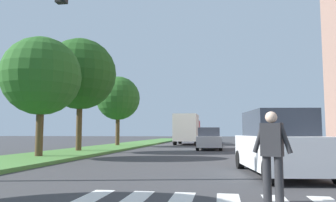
{
  "coord_description": "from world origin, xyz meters",
  "views": [
    {
      "loc": [
        0.33,
        -0.08,
        1.3
      ],
      "look_at": [
        -2.24,
        15.89,
        2.83
      ],
      "focal_mm": 35.15,
      "sensor_mm": 36.0,
      "label": 1
    }
  ],
  "objects_px": {
    "traffic_light_gantry": "(61,14)",
    "truck_box_delivery": "(187,129)",
    "sedan_distant": "(205,136)",
    "sedan_far_horizon": "(198,135)",
    "tree_far": "(80,74)",
    "tree_distant": "(118,98)",
    "tree_mid": "(41,76)",
    "pedestrian_performer": "(272,152)",
    "suv_crossing": "(279,144)",
    "sedan_midblock": "(209,139)"
  },
  "relations": [
    {
      "from": "tree_mid",
      "to": "pedestrian_performer",
      "type": "xyz_separation_m",
      "value": [
        9.68,
        -8.44,
        -3.12
      ]
    },
    {
      "from": "traffic_light_gantry",
      "to": "pedestrian_performer",
      "type": "distance_m",
      "value": 6.27
    },
    {
      "from": "sedan_far_horizon",
      "to": "truck_box_delivery",
      "type": "relative_size",
      "value": 0.74
    },
    {
      "from": "pedestrian_performer",
      "to": "tree_far",
      "type": "bearing_deg",
      "value": 126.5
    },
    {
      "from": "tree_far",
      "to": "pedestrian_performer",
      "type": "bearing_deg",
      "value": -53.5
    },
    {
      "from": "tree_mid",
      "to": "sedan_midblock",
      "type": "distance_m",
      "value": 13.22
    },
    {
      "from": "tree_distant",
      "to": "pedestrian_performer",
      "type": "distance_m",
      "value": 24.29
    },
    {
      "from": "sedan_midblock",
      "to": "tree_far",
      "type": "bearing_deg",
      "value": -146.22
    },
    {
      "from": "suv_crossing",
      "to": "traffic_light_gantry",
      "type": "bearing_deg",
      "value": -155.27
    },
    {
      "from": "tree_far",
      "to": "sedan_distant",
      "type": "relative_size",
      "value": 1.74
    },
    {
      "from": "traffic_light_gantry",
      "to": "sedan_distant",
      "type": "distance_m",
      "value": 33.15
    },
    {
      "from": "truck_box_delivery",
      "to": "sedan_far_horizon",
      "type": "bearing_deg",
      "value": 90.95
    },
    {
      "from": "sedan_midblock",
      "to": "sedan_distant",
      "type": "height_order",
      "value": "sedan_distant"
    },
    {
      "from": "tree_far",
      "to": "tree_distant",
      "type": "bearing_deg",
      "value": 91.5
    },
    {
      "from": "suv_crossing",
      "to": "sedan_distant",
      "type": "xyz_separation_m",
      "value": [
        -3.65,
        30.18,
        -0.16
      ]
    },
    {
      "from": "pedestrian_performer",
      "to": "suv_crossing",
      "type": "distance_m",
      "value": 4.19
    },
    {
      "from": "tree_far",
      "to": "sedan_midblock",
      "type": "distance_m",
      "value": 10.47
    },
    {
      "from": "traffic_light_gantry",
      "to": "tree_mid",
      "type": "bearing_deg",
      "value": 123.38
    },
    {
      "from": "tree_distant",
      "to": "sedan_midblock",
      "type": "height_order",
      "value": "tree_distant"
    },
    {
      "from": "tree_far",
      "to": "truck_box_delivery",
      "type": "bearing_deg",
      "value": 70.06
    },
    {
      "from": "truck_box_delivery",
      "to": "tree_mid",
      "type": "bearing_deg",
      "value": -104.94
    },
    {
      "from": "truck_box_delivery",
      "to": "suv_crossing",
      "type": "bearing_deg",
      "value": -77.65
    },
    {
      "from": "pedestrian_performer",
      "to": "truck_box_delivery",
      "type": "height_order",
      "value": "truck_box_delivery"
    },
    {
      "from": "sedan_distant",
      "to": "truck_box_delivery",
      "type": "distance_m",
      "value": 6.45
    },
    {
      "from": "traffic_light_gantry",
      "to": "truck_box_delivery",
      "type": "height_order",
      "value": "traffic_light_gantry"
    },
    {
      "from": "traffic_light_gantry",
      "to": "sedan_midblock",
      "type": "height_order",
      "value": "traffic_light_gantry"
    },
    {
      "from": "suv_crossing",
      "to": "sedan_far_horizon",
      "type": "bearing_deg",
      "value": 97.2
    },
    {
      "from": "tree_far",
      "to": "pedestrian_performer",
      "type": "relative_size",
      "value": 4.23
    },
    {
      "from": "tree_distant",
      "to": "truck_box_delivery",
      "type": "height_order",
      "value": "tree_distant"
    },
    {
      "from": "tree_mid",
      "to": "truck_box_delivery",
      "type": "distance_m",
      "value": 20.49
    },
    {
      "from": "truck_box_delivery",
      "to": "sedan_midblock",
      "type": "bearing_deg",
      "value": -74.87
    },
    {
      "from": "sedan_midblock",
      "to": "sedan_far_horizon",
      "type": "bearing_deg",
      "value": 95.58
    },
    {
      "from": "tree_distant",
      "to": "sedan_distant",
      "type": "bearing_deg",
      "value": 59.87
    },
    {
      "from": "sedan_far_horizon",
      "to": "tree_mid",
      "type": "bearing_deg",
      "value": -97.01
    },
    {
      "from": "tree_distant",
      "to": "sedan_far_horizon",
      "type": "height_order",
      "value": "tree_distant"
    },
    {
      "from": "suv_crossing",
      "to": "truck_box_delivery",
      "type": "bearing_deg",
      "value": 102.35
    },
    {
      "from": "tree_far",
      "to": "tree_distant",
      "type": "height_order",
      "value": "tree_far"
    },
    {
      "from": "tree_mid",
      "to": "pedestrian_performer",
      "type": "height_order",
      "value": "tree_mid"
    },
    {
      "from": "sedan_distant",
      "to": "sedan_far_horizon",
      "type": "distance_m",
      "value": 14.21
    },
    {
      "from": "tree_distant",
      "to": "traffic_light_gantry",
      "type": "distance_m",
      "value": 21.05
    },
    {
      "from": "tree_mid",
      "to": "truck_box_delivery",
      "type": "xyz_separation_m",
      "value": [
        5.25,
        19.66,
        -2.42
      ]
    },
    {
      "from": "tree_far",
      "to": "suv_crossing",
      "type": "height_order",
      "value": "tree_far"
    },
    {
      "from": "pedestrian_performer",
      "to": "sedan_distant",
      "type": "height_order",
      "value": "pedestrian_performer"
    },
    {
      "from": "sedan_far_horizon",
      "to": "pedestrian_performer",
      "type": "bearing_deg",
      "value": -84.37
    },
    {
      "from": "suv_crossing",
      "to": "truck_box_delivery",
      "type": "height_order",
      "value": "truck_box_delivery"
    },
    {
      "from": "sedan_distant",
      "to": "tree_mid",
      "type": "bearing_deg",
      "value": -104.85
    },
    {
      "from": "tree_distant",
      "to": "suv_crossing",
      "type": "distance_m",
      "value": 21.08
    },
    {
      "from": "tree_far",
      "to": "traffic_light_gantry",
      "type": "bearing_deg",
      "value": -68.08
    },
    {
      "from": "tree_far",
      "to": "sedan_far_horizon",
      "type": "distance_m",
      "value": 35.71
    },
    {
      "from": "traffic_light_gantry",
      "to": "pedestrian_performer",
      "type": "xyz_separation_m",
      "value": [
        5.05,
        -1.41,
        -3.45
      ]
    }
  ]
}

